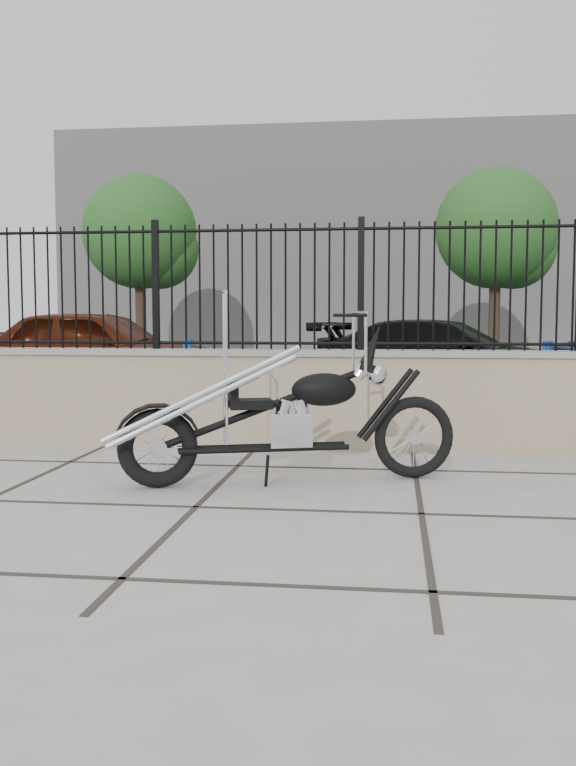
# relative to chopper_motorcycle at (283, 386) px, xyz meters

# --- Properties ---
(ground_plane) EXTENTS (90.00, 90.00, 0.00)m
(ground_plane) POSITION_rel_chopper_motorcycle_xyz_m (-0.48, -0.85, -0.75)
(ground_plane) COLOR #99968E
(ground_plane) RESTS_ON ground
(parking_lot) EXTENTS (30.00, 30.00, 0.00)m
(parking_lot) POSITION_rel_chopper_motorcycle_xyz_m (-0.48, 11.65, -0.75)
(parking_lot) COLOR black
(parking_lot) RESTS_ON ground
(retaining_wall) EXTENTS (14.00, 0.36, 0.96)m
(retaining_wall) POSITION_rel_chopper_motorcycle_xyz_m (-0.48, 1.65, -0.27)
(retaining_wall) COLOR gray
(retaining_wall) RESTS_ON ground_plane
(iron_fence) EXTENTS (14.00, 0.08, 1.20)m
(iron_fence) POSITION_rel_chopper_motorcycle_xyz_m (-0.48, 1.65, 0.81)
(iron_fence) COLOR black
(iron_fence) RESTS_ON retaining_wall
(background_building) EXTENTS (22.00, 6.00, 8.00)m
(background_building) POSITION_rel_chopper_motorcycle_xyz_m (-0.48, 25.65, 3.25)
(background_building) COLOR beige
(background_building) RESTS_ON ground_plane
(chopper_motorcycle) EXTENTS (2.51, 1.17, 1.50)m
(chopper_motorcycle) POSITION_rel_chopper_motorcycle_xyz_m (0.00, 0.00, 0.00)
(chopper_motorcycle) COLOR black
(chopper_motorcycle) RESTS_ON ground_plane
(car_red) EXTENTS (4.33, 2.12, 1.42)m
(car_red) POSITION_rel_chopper_motorcycle_xyz_m (-3.89, 6.47, -0.04)
(car_red) COLOR #46180A
(car_red) RESTS_ON parking_lot
(car_black) EXTENTS (4.52, 2.83, 1.22)m
(car_black) POSITION_rel_chopper_motorcycle_xyz_m (1.66, 6.88, -0.14)
(car_black) COLOR black
(car_black) RESTS_ON parking_lot
(bollard_a) EXTENTS (0.12, 0.12, 1.00)m
(bollard_a) POSITION_rel_chopper_motorcycle_xyz_m (-1.65, 3.55, -0.25)
(bollard_a) COLOR #0E34D2
(bollard_a) RESTS_ON ground_plane
(bollard_b) EXTENTS (0.13, 0.13, 0.98)m
(bollard_b) POSITION_rel_chopper_motorcycle_xyz_m (2.64, 3.79, -0.26)
(bollard_b) COLOR blue
(bollard_b) RESTS_ON ground_plane
(tree_left) EXTENTS (3.17, 3.17, 5.35)m
(tree_left) POSITION_rel_chopper_motorcycle_xyz_m (-6.21, 16.06, 3.00)
(tree_left) COLOR #382619
(tree_left) RESTS_ON ground_plane
(tree_right) EXTENTS (3.07, 3.07, 5.18)m
(tree_right) POSITION_rel_chopper_motorcycle_xyz_m (3.42, 15.32, 2.88)
(tree_right) COLOR #382619
(tree_right) RESTS_ON ground_plane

